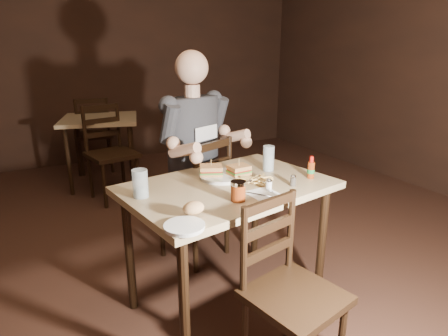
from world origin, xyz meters
name	(u,v)px	position (x,y,z in m)	size (l,w,h in m)	color
room_shell	(203,67)	(0.00, 0.00, 1.40)	(7.00, 7.00, 7.00)	black
main_table	(228,199)	(0.11, -0.08, 0.68)	(1.24, 0.93, 0.77)	tan
bg_table	(100,125)	(-0.14, 2.50, 0.68)	(0.98, 0.98, 0.77)	tan
chair_far	(194,198)	(0.15, 0.53, 0.46)	(0.42, 0.46, 0.91)	black
chair_near	(295,296)	(0.12, -0.69, 0.42)	(0.39, 0.43, 0.85)	black
bg_chair_far	(94,134)	(-0.14, 3.05, 0.47)	(0.44, 0.48, 0.94)	black
bg_chair_near	(112,154)	(-0.14, 1.95, 0.48)	(0.44, 0.49, 0.96)	black
diner	(198,128)	(0.17, 0.48, 0.98)	(0.59, 0.46, 1.02)	#313136
dinner_plate	(222,177)	(0.12, 0.03, 0.78)	(0.26, 0.26, 0.01)	white
sandwich_left	(211,167)	(0.07, 0.06, 0.84)	(0.13, 0.11, 0.11)	tan
sandwich_right	(239,167)	(0.21, -0.01, 0.84)	(0.12, 0.10, 0.10)	tan
fries_pile	(256,179)	(0.24, -0.16, 0.80)	(0.22, 0.16, 0.04)	#E1B662
ketchup_dollop	(252,178)	(0.25, -0.10, 0.79)	(0.04, 0.04, 0.01)	maroon
glass_left	(140,183)	(-0.38, -0.04, 0.84)	(0.08, 0.08, 0.14)	silver
glass_right	(269,158)	(0.44, 0.02, 0.85)	(0.07, 0.07, 0.16)	silver
hot_sauce	(311,167)	(0.58, -0.21, 0.84)	(0.04, 0.04, 0.13)	maroon
salt_shaker	(269,185)	(0.25, -0.27, 0.80)	(0.03, 0.03, 0.06)	white
pepper_shaker	(293,181)	(0.41, -0.27, 0.80)	(0.03, 0.03, 0.06)	#38332D
syrup_dispenser	(238,191)	(0.04, -0.32, 0.82)	(0.08, 0.08, 0.10)	maroon
napkin	(262,193)	(0.19, -0.29, 0.77)	(0.15, 0.14, 0.00)	white
knife	(256,194)	(0.15, -0.30, 0.78)	(0.01, 0.20, 0.00)	silver
fork	(266,187)	(0.26, -0.23, 0.78)	(0.01, 0.17, 0.01)	silver
side_plate	(184,227)	(-0.32, -0.48, 0.78)	(0.17, 0.17, 0.01)	white
bread_roll	(193,208)	(-0.23, -0.39, 0.81)	(0.10, 0.08, 0.06)	tan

